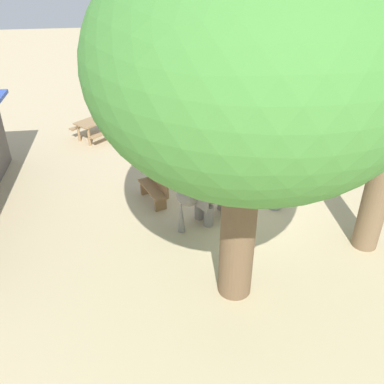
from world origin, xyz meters
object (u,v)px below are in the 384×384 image
(shade_tree_main, at_px, (250,64))
(wooden_bench, at_px, (155,188))
(picnic_table_far, at_px, (95,125))
(feed_bucket, at_px, (274,203))
(elephant, at_px, (210,192))
(person_handler, at_px, (222,154))
(picnic_table_near, at_px, (302,127))

(shade_tree_main, xyz_separation_m, wooden_bench, (4.01, 1.57, -4.64))
(picnic_table_far, distance_m, feed_bucket, 8.04)
(feed_bucket, bearing_deg, wooden_bench, 76.33)
(elephant, bearing_deg, picnic_table_far, -88.77)
(person_handler, xyz_separation_m, picnic_table_near, (2.62, -3.69, -0.36))
(wooden_bench, xyz_separation_m, picnic_table_far, (4.97, 2.04, 0.12))
(picnic_table_near, bearing_deg, shade_tree_main, 144.02)
(person_handler, xyz_separation_m, feed_bucket, (-1.88, -1.26, -0.79))
(shade_tree_main, bearing_deg, picnic_table_near, -29.52)
(feed_bucket, bearing_deg, picnic_table_near, -28.34)
(person_handler, relative_size, shade_tree_main, 0.22)
(elephant, bearing_deg, shade_tree_main, 63.29)
(elephant, relative_size, wooden_bench, 1.39)
(person_handler, relative_size, picnic_table_near, 0.98)
(elephant, xyz_separation_m, person_handler, (2.20, -0.75, 0.03))
(shade_tree_main, relative_size, picnic_table_far, 3.47)
(picnic_table_near, height_order, feed_bucket, picnic_table_near)
(shade_tree_main, distance_m, feed_bucket, 6.18)
(person_handler, distance_m, feed_bucket, 2.40)
(wooden_bench, bearing_deg, shade_tree_main, -179.72)
(shade_tree_main, xyz_separation_m, feed_bucket, (3.16, -1.91, -4.95))
(shade_tree_main, distance_m, picnic_table_near, 9.90)
(elephant, xyz_separation_m, shade_tree_main, (-2.85, -0.09, 4.19))
(picnic_table_far, bearing_deg, shade_tree_main, 69.12)
(person_handler, bearing_deg, picnic_table_near, 140.37)
(elephant, height_order, picnic_table_far, elephant)
(wooden_bench, height_order, picnic_table_near, wooden_bench)
(picnic_table_near, bearing_deg, feed_bucket, 145.20)
(picnic_table_far, xyz_separation_m, feed_bucket, (-5.82, -5.53, -0.43))
(shade_tree_main, relative_size, wooden_bench, 5.04)
(picnic_table_near, height_order, picnic_table_far, same)
(elephant, height_order, person_handler, person_handler)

